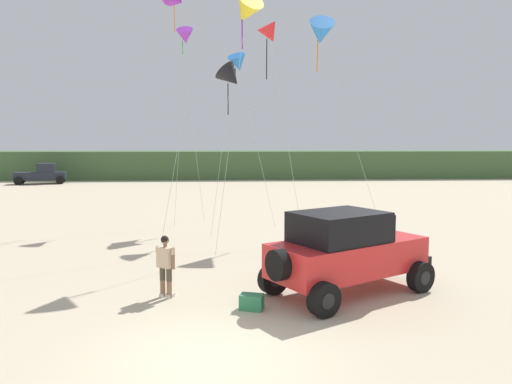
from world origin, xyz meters
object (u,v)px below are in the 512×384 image
Objects in this scene: kite_pink_ribbon at (321,33)px; kite_purple_stunt at (238,64)px; cooler_box at (252,302)px; kite_orange_streamer at (246,11)px; kite_green_box at (231,77)px; distant_pickup at (42,174)px; kite_blue_swept at (270,34)px; jeep at (346,250)px; kite_white_parafoil at (185,37)px; person_watching at (166,263)px.

kite_purple_stunt is (-3.74, 2.79, -0.97)m from kite_pink_ribbon.
cooler_box is 0.06× the size of kite_orange_streamer.
kite_pink_ribbon is 1.13× the size of kite_purple_stunt.
distant_pickup is at bearing 127.45° from kite_green_box.
cooler_box is at bearing -62.94° from distant_pickup.
kite_purple_stunt is at bearing -50.65° from distant_pickup.
kite_green_box is at bearing -108.80° from kite_purple_stunt.
kite_green_box is (18.35, -23.95, 6.32)m from distant_pickup.
kite_blue_swept reaches higher than kite_purple_stunt.
kite_blue_swept is at bearing 95.86° from jeep.
kite_white_parafoil is (-2.92, 7.83, 0.68)m from kite_orange_streamer.
kite_pink_ribbon is 1.21× the size of kite_green_box.
distant_pickup is (-21.37, 35.58, -0.26)m from jeep.
kite_green_box is at bearing 165.99° from kite_blue_swept.
kite_orange_streamer reaches higher than kite_purple_stunt.
person_watching is at bearing -99.68° from kite_purple_stunt.
person_watching is at bearing -98.78° from kite_green_box.
kite_orange_streamer is 6.95m from kite_purple_stunt.
kite_blue_swept is at bearing -46.57° from kite_purple_stunt.
jeep is 8.89× the size of cooler_box.
kite_white_parafoil reaches higher than jeep.
distant_pickup reaches higher than cooler_box.
distant_pickup is at bearing 134.14° from cooler_box.
kite_blue_swept is at bearing 71.84° from person_watching.
cooler_box is at bearing -108.53° from kite_pink_ribbon.
person_watching is at bearing -179.04° from jeep.
cooler_box is at bearing -88.16° from kite_green_box.
jeep is at bearing -84.14° from kite_blue_swept.
kite_blue_swept reaches higher than person_watching.
kite_white_parafoil is at bearing 110.48° from kite_orange_streamer.
distant_pickup is 0.50× the size of kite_blue_swept.
cooler_box is at bearing -91.11° from kite_orange_streamer.
cooler_box is at bearing -79.33° from kite_white_parafoil.
kite_blue_swept reaches higher than jeep.
kite_orange_streamer is 6.04m from kite_green_box.
kite_orange_streamer is 0.98× the size of kite_blue_swept.
kite_purple_stunt is (-0.03, 13.87, 7.90)m from cooler_box.
kite_pink_ribbon reaches higher than kite_orange_streamer.
distant_pickup is at bearing 114.88° from person_watching.
kite_purple_stunt is (-0.17, 6.89, -0.83)m from kite_orange_streamer.
kite_white_parafoil reaches higher than kite_pink_ribbon.
person_watching is at bearing -108.16° from kite_blue_swept.
cooler_box is 14.59m from kite_green_box.
distant_pickup is at bearing 129.35° from kite_purple_stunt.
cooler_box is 0.06× the size of kite_pink_ribbon.
kite_pink_ribbon reaches higher than kite_purple_stunt.
kite_pink_ribbon is at bearing -22.13° from kite_green_box.
kite_white_parafoil is at bearing 117.74° from cooler_box.
jeep is at bearing -75.43° from kite_green_box.
kite_white_parafoil is at bearing 92.38° from person_watching.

